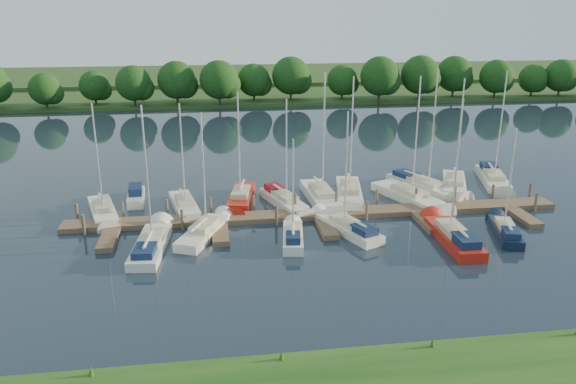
{
  "coord_description": "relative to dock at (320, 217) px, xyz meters",
  "views": [
    {
      "loc": [
        -8.43,
        -33.69,
        16.14
      ],
      "look_at": [
        -2.51,
        8.0,
        2.2
      ],
      "focal_mm": 35.0,
      "sensor_mm": 36.0,
      "label": 1
    }
  ],
  "objects": [
    {
      "name": "sailboat_s_1",
      "position": [
        -9.11,
        -2.03,
        0.08
      ],
      "size": [
        4.17,
        7.27,
        9.55
      ],
      "rotation": [
        0.0,
        0.0,
        -0.41
      ],
      "color": "silver",
      "rests_on": "ground"
    },
    {
      "name": "sailboat_n_2",
      "position": [
        -10.76,
        3.78,
        0.07
      ],
      "size": [
        2.89,
        7.36,
        9.29
      ],
      "rotation": [
        0.0,
        0.0,
        3.34
      ],
      "color": "silver",
      "rests_on": "ground"
    },
    {
      "name": "mooring_pilings",
      "position": [
        0.0,
        1.13,
        0.4
      ],
      "size": [
        38.24,
        2.84,
        2.0
      ],
      "color": "#473D33",
      "rests_on": "ground"
    },
    {
      "name": "sailboat_n_7",
      "position": [
        8.62,
        3.33,
        0.07
      ],
      "size": [
        4.62,
        8.77,
        11.22
      ],
      "rotation": [
        0.0,
        0.0,
        3.51
      ],
      "color": "silver",
      "rests_on": "ground"
    },
    {
      "name": "sailboat_s_2",
      "position": [
        -2.82,
        -4.04,
        0.13
      ],
      "size": [
        2.11,
        6.02,
        7.88
      ],
      "rotation": [
        0.0,
        0.0,
        -0.14
      ],
      "color": "silver",
      "rests_on": "ground"
    },
    {
      "name": "sailboat_s_4",
      "position": [
        8.56,
        -5.69,
        0.14
      ],
      "size": [
        2.19,
        8.31,
        10.71
      ],
      "rotation": [
        0.0,
        0.0,
        -0.03
      ],
      "color": "#B01D10",
      "rests_on": "ground"
    },
    {
      "name": "sailboat_n_6",
      "position": [
        3.56,
        4.86,
        0.09
      ],
      "size": [
        3.41,
        8.76,
        11.19
      ],
      "rotation": [
        0.0,
        0.0,
        2.95
      ],
      "color": "silver",
      "rests_on": "ground"
    },
    {
      "name": "sailboat_s_0",
      "position": [
        -12.84,
        -3.93,
        0.11
      ],
      "size": [
        2.6,
        8.3,
        10.39
      ],
      "rotation": [
        0.0,
        0.0,
        -0.09
      ],
      "color": "silver",
      "rests_on": "ground"
    },
    {
      "name": "sailboat_n_3",
      "position": [
        -6.03,
        4.98,
        0.08
      ],
      "size": [
        3.0,
        7.83,
        10.03
      ],
      "rotation": [
        0.0,
        0.0,
        2.96
      ],
      "color": "#B01D10",
      "rests_on": "ground"
    },
    {
      "name": "dock",
      "position": [
        0.0,
        0.0,
        0.0
      ],
      "size": [
        40.0,
        6.0,
        0.4
      ],
      "color": "brown",
      "rests_on": "ground"
    },
    {
      "name": "sailboat_n_8",
      "position": [
        11.08,
        6.11,
        0.11
      ],
      "size": [
        5.2,
        8.85,
        11.37
      ],
      "rotation": [
        0.0,
        0.0,
        3.57
      ],
      "color": "silver",
      "rests_on": "ground"
    },
    {
      "name": "treeline",
      "position": [
        1.59,
        55.11,
        3.96
      ],
      "size": [
        146.49,
        9.72,
        8.22
      ],
      "color": "#38281C",
      "rests_on": "ground"
    },
    {
      "name": "motorboat",
      "position": [
        -15.09,
        6.88,
        0.14
      ],
      "size": [
        1.69,
        4.88,
        1.6
      ],
      "rotation": [
        0.0,
        0.0,
        3.22
      ],
      "color": "silver",
      "rests_on": "ground"
    },
    {
      "name": "sailboat_s_5",
      "position": [
        12.92,
        -5.1,
        0.12
      ],
      "size": [
        3.02,
        6.48,
        8.36
      ],
      "rotation": [
        0.0,
        0.0,
        -0.29
      ],
      "color": "black",
      "rests_on": "ground"
    },
    {
      "name": "sailboat_n_0",
      "position": [
        -17.28,
        3.3,
        0.07
      ],
      "size": [
        3.41,
        7.5,
        9.57
      ],
      "rotation": [
        0.0,
        0.0,
        3.42
      ],
      "color": "silver",
      "rests_on": "ground"
    },
    {
      "name": "distant_hill",
      "position": [
        0.0,
        92.69,
        0.5
      ],
      "size": [
        220.0,
        40.0,
        1.4
      ],
      "primitive_type": "cube",
      "color": "#345324",
      "rests_on": "ground"
    },
    {
      "name": "far_shore",
      "position": [
        0.0,
        67.69,
        0.1
      ],
      "size": [
        180.0,
        30.0,
        0.6
      ],
      "primitive_type": "cube",
      "color": "#24441A",
      "rests_on": "ground"
    },
    {
      "name": "sailboat_n_4",
      "position": [
        -2.4,
        3.7,
        0.13
      ],
      "size": [
        3.63,
        7.4,
        9.57
      ],
      "rotation": [
        0.0,
        0.0,
        3.46
      ],
      "color": "silver",
      "rests_on": "ground"
    },
    {
      "name": "sailboat_n_10",
      "position": [
        18.32,
        7.2,
        0.13
      ],
      "size": [
        4.02,
        8.74,
        11.08
      ],
      "rotation": [
        0.0,
        0.0,
        2.86
      ],
      "color": "silver",
      "rests_on": "ground"
    },
    {
      "name": "sailboat_s_3",
      "position": [
        1.48,
        -2.9,
        0.12
      ],
      "size": [
        4.05,
        7.28,
        9.46
      ],
      "rotation": [
        0.0,
        0.0,
        0.4
      ],
      "color": "silver",
      "rests_on": "ground"
    },
    {
      "name": "sailboat_n_5",
      "position": [
        0.93,
        4.17,
        0.08
      ],
      "size": [
        2.49,
        9.04,
        11.58
      ],
      "rotation": [
        0.0,
        0.0,
        3.19
      ],
      "color": "silver",
      "rests_on": "ground"
    },
    {
      "name": "sailboat_n_9",
      "position": [
        13.81,
        5.92,
        0.08
      ],
      "size": [
        4.52,
        8.2,
        10.7
      ],
      "rotation": [
        0.0,
        0.0,
        2.75
      ],
      "color": "silver",
      "rests_on": "ground"
    },
    {
      "name": "ground",
      "position": [
        0.0,
        -7.31,
        -0.2
      ],
      "size": [
        260.0,
        260.0,
        0.0
      ],
      "primitive_type": "plane",
      "color": "#1A2634",
      "rests_on": "ground"
    }
  ]
}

